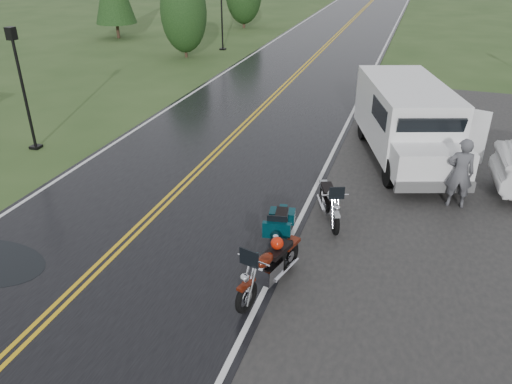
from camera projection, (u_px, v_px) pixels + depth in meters
The scene contains 10 objects.
ground at pixel (119, 248), 11.97m from camera, with size 120.00×120.00×0.00m, color #2D471E.
road at pixel (252, 118), 20.39m from camera, with size 8.00×100.00×0.04m, color black.
motorcycle_red at pixel (246, 286), 9.62m from camera, with size 0.84×2.30×1.36m, color #4E1508, non-canonical shape.
motorcycle_teal at pixel (276, 243), 11.14m from camera, with size 0.72×1.97×1.16m, color #042D35, non-canonical shape.
motorcycle_silver at pixel (336, 214), 12.19m from camera, with size 0.76×2.10×1.24m, color #9A9DA1, non-canonical shape.
van_white at pixel (394, 148), 14.33m from camera, with size 2.39×6.37×2.50m, color white, non-canonical shape.
person_at_van at pixel (460, 174), 13.37m from camera, with size 0.72×0.47×1.97m, color #4F4F54.
lamp_post_near_left at pixel (24, 90), 16.60m from camera, with size 0.36×0.36×4.16m, color black, non-canonical shape.
lamp_post_far_left at pixel (222, 15), 31.41m from camera, with size 0.37×0.37×4.33m, color black, non-canonical shape.
tree_left_mid at pixel (184, 21), 29.47m from camera, with size 2.73×2.73×4.27m, color #1E3D19, non-canonical shape.
Camera 1 is at (6.25, -8.46, 6.73)m, focal length 35.00 mm.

